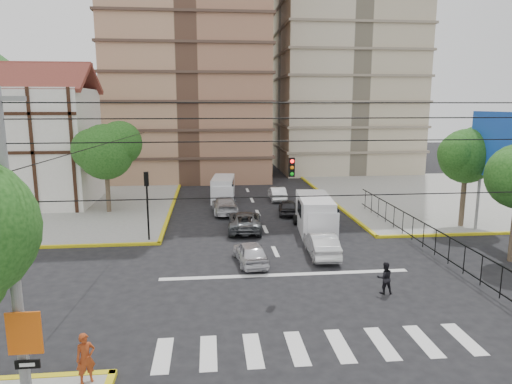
{
  "coord_description": "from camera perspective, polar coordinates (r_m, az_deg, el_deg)",
  "views": [
    {
      "loc": [
        -3.83,
        -20.95,
        8.72
      ],
      "look_at": [
        -1.34,
        3.32,
        4.0
      ],
      "focal_mm": 32.0,
      "sensor_mm": 36.0,
      "label": 1
    }
  ],
  "objects": [
    {
      "name": "car_white_front_right",
      "position": [
        26.95,
        8.18,
        -6.46
      ],
      "size": [
        1.69,
        4.36,
        1.41
      ],
      "primitive_type": "imported",
      "rotation": [
        0.0,
        0.0,
        3.1
      ],
      "color": "silver",
      "rests_on": "ground"
    },
    {
      "name": "traffic_light_nw",
      "position": [
        29.56,
        -13.47,
        -0.29
      ],
      "size": [
        0.28,
        0.22,
        4.4
      ],
      "color": "black",
      "rests_on": "ground"
    },
    {
      "name": "utility_pole_sw",
      "position": [
        13.61,
        -28.14,
        -7.27
      ],
      "size": [
        1.4,
        0.28,
        9.0
      ],
      "color": "slate",
      "rests_on": "ground"
    },
    {
      "name": "car_silver_rear_left",
      "position": [
        37.02,
        -3.93,
        -1.62
      ],
      "size": [
        2.11,
        4.78,
        1.37
      ],
      "primitive_type": "imported",
      "rotation": [
        0.0,
        0.0,
        3.18
      ],
      "color": "silver",
      "rests_on": "ground"
    },
    {
      "name": "billboard",
      "position": [
        32.68,
        28.3,
        4.87
      ],
      "size": [
        0.36,
        6.2,
        8.1
      ],
      "color": "slate",
      "rests_on": "ground"
    },
    {
      "name": "car_white_rear_right",
      "position": [
        41.99,
        2.66,
        -0.18
      ],
      "size": [
        1.36,
        3.83,
        1.26
      ],
      "primitive_type": "imported",
      "rotation": [
        0.0,
        0.0,
        3.13
      ],
      "color": "white",
      "rests_on": "ground"
    },
    {
      "name": "crosswalk_stripes",
      "position": [
        17.72,
        7.81,
        -18.61
      ],
      "size": [
        12.0,
        2.4,
        0.01
      ],
      "primitive_type": "cube",
      "color": "silver",
      "rests_on": "ground"
    },
    {
      "name": "van_left_lane",
      "position": [
        41.76,
        -4.12,
        0.31
      ],
      "size": [
        2.34,
        4.91,
        2.13
      ],
      "rotation": [
        0.0,
        0.0,
        -0.11
      ],
      "color": "silver",
      "rests_on": "ground"
    },
    {
      "name": "sidewalk_ne",
      "position": [
        48.16,
        23.92,
        -0.35
      ],
      "size": [
        26.0,
        26.0,
        0.15
      ],
      "primitive_type": "cube",
      "color": "gray",
      "rests_on": "ground"
    },
    {
      "name": "traffic_light_hanging",
      "position": [
        19.5,
        5.53,
        2.59
      ],
      "size": [
        18.0,
        9.12,
        0.92
      ],
      "color": "black",
      "rests_on": "ground"
    },
    {
      "name": "park_fence",
      "position": [
        29.8,
        20.09,
        -6.75
      ],
      "size": [
        0.1,
        22.5,
        1.66
      ],
      "primitive_type": null,
      "color": "black",
      "rests_on": "ground"
    },
    {
      "name": "tudor_building",
      "position": [
        43.81,
        -26.21,
        5.28
      ],
      "size": [
        10.8,
        8.05,
        12.23
      ],
      "color": "silver",
      "rests_on": "ground"
    },
    {
      "name": "stop_line",
      "position": [
        24.11,
        3.74,
        -10.27
      ],
      "size": [
        13.0,
        0.4,
        0.01
      ],
      "primitive_type": "cube",
      "color": "silver",
      "rests_on": "ground"
    },
    {
      "name": "car_grey_mid_left",
      "position": [
        31.97,
        -1.41,
        -3.64
      ],
      "size": [
        2.55,
        4.98,
        1.35
      ],
      "primitive_type": "imported",
      "rotation": [
        0.0,
        0.0,
        3.08
      ],
      "color": "#52565A",
      "rests_on": "ground"
    },
    {
      "name": "car_darkgrey_mid_right",
      "position": [
        36.66,
        4.01,
        -1.86
      ],
      "size": [
        1.9,
        3.73,
        1.22
      ],
      "primitive_type": "imported",
      "rotation": [
        0.0,
        0.0,
        3.01
      ],
      "color": "#232325",
      "rests_on": "ground"
    },
    {
      "name": "tree_park_c",
      "position": [
        35.07,
        24.97,
        4.39
      ],
      "size": [
        4.65,
        3.8,
        7.25
      ],
      "color": "#473828",
      "rests_on": "ground"
    },
    {
      "name": "district_sign",
      "position": [
        14.18,
        -26.86,
        -16.53
      ],
      "size": [
        0.9,
        0.12,
        3.2
      ],
      "color": "slate",
      "rests_on": "ground"
    },
    {
      "name": "pedestrian_crosswalk",
      "position": [
        22.42,
        15.79,
        -10.27
      ],
      "size": [
        0.75,
        0.59,
        1.53
      ],
      "primitive_type": "imported",
      "rotation": [
        0.0,
        0.0,
        3.13
      ],
      "color": "black",
      "rests_on": "ground"
    },
    {
      "name": "sidewalk_nw",
      "position": [
        44.87,
        -26.86,
        -1.36
      ],
      "size": [
        26.0,
        26.0,
        0.15
      ],
      "primitive_type": "cube",
      "color": "gray",
      "rests_on": "ground"
    },
    {
      "name": "ground",
      "position": [
        23.01,
        4.25,
        -11.35
      ],
      "size": [
        160.0,
        160.0,
        0.0
      ],
      "primitive_type": "plane",
      "color": "black",
      "rests_on": "ground"
    },
    {
      "name": "pedestrian_sw_corner",
      "position": [
        15.96,
        -20.52,
        -18.89
      ],
      "size": [
        0.7,
        0.62,
        1.62
      ],
      "primitive_type": "imported",
      "rotation": [
        0.0,
        0.0,
        0.49
      ],
      "color": "#983917",
      "rests_on": "sidewalk_sw"
    },
    {
      "name": "van_right_lane",
      "position": [
        31.69,
        7.44,
        -2.9
      ],
      "size": [
        2.62,
        5.6,
        2.44
      ],
      "rotation": [
        0.0,
        0.0,
        -0.1
      ],
      "color": "silver",
      "rests_on": "ground"
    },
    {
      "name": "tree_tudor",
      "position": [
        38.0,
        -18.17,
        5.11
      ],
      "size": [
        5.39,
        4.4,
        7.43
      ],
      "color": "#473828",
      "rests_on": "ground"
    },
    {
      "name": "car_silver_front_left",
      "position": [
        25.45,
        -0.71,
        -7.56
      ],
      "size": [
        1.95,
        3.91,
        1.28
      ],
      "primitive_type": "imported",
      "rotation": [
        0.0,
        0.0,
        3.26
      ],
      "color": "silver",
      "rests_on": "ground"
    }
  ]
}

